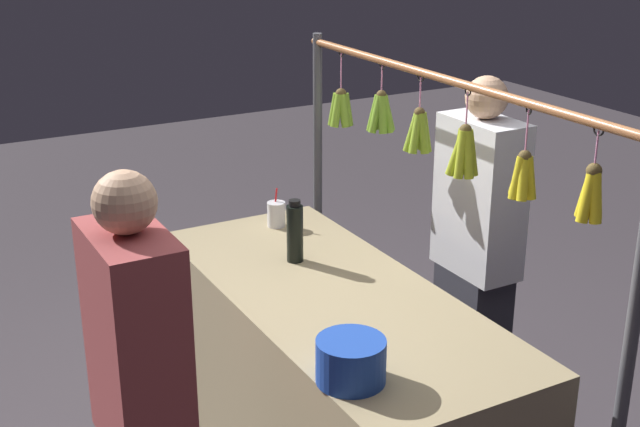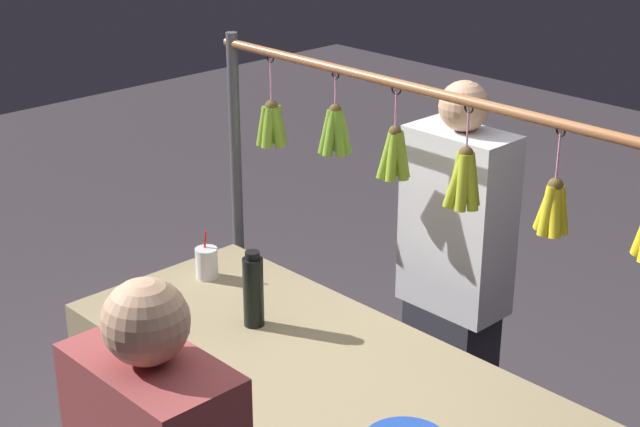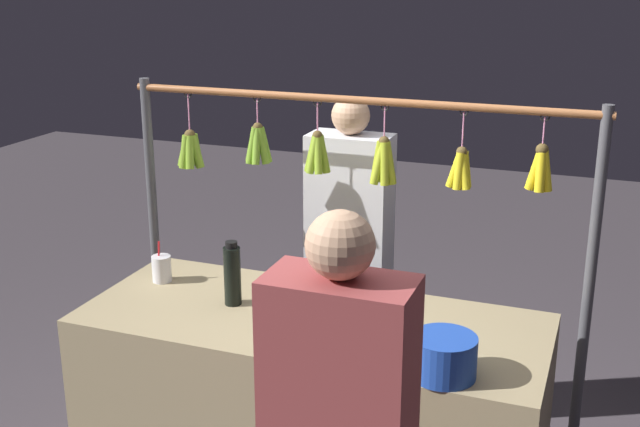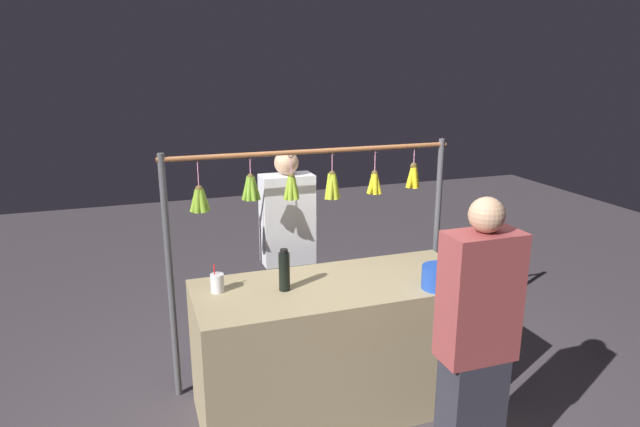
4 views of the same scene
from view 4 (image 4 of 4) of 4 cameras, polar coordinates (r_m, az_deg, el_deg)
name	(u,v)px [view 4 (image 4 of 4)]	position (r m, az deg, el deg)	size (l,w,h in m)	color
ground_plane	(336,405)	(3.90, 1.63, -19.05)	(12.00, 12.00, 0.00)	#433C41
market_counter	(336,346)	(3.68, 1.68, -13.46)	(1.77, 0.74, 0.87)	tan
display_rack	(310,215)	(3.79, -1.04, -0.14)	(2.01, 0.13, 1.67)	#4C4C51
water_bottle	(284,271)	(3.35, -3.69, -5.89)	(0.07, 0.07, 0.26)	black
blue_bucket	(439,277)	(3.47, 12.17, -6.42)	(0.22, 0.22, 0.14)	#1F47B0
drink_cup	(217,283)	(3.40, -10.52, -7.03)	(0.08, 0.08, 0.17)	silver
vendor_person	(288,258)	(4.15, -3.32, -4.59)	(0.38, 0.21, 1.59)	#2D2D38
customer_person	(475,352)	(3.00, 15.66, -13.51)	(0.38, 0.21, 1.60)	#2D2D38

